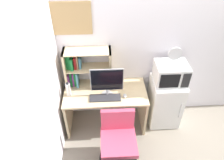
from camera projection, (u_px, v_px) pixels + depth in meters
The scene contains 13 objects.
wall_back at pixel (192, 45), 3.21m from camera, with size 6.40×0.04×2.60m, color silver.
wall_left at pixel (29, 145), 1.87m from camera, with size 0.04×4.40×2.60m, color silver.
desk at pixel (106, 102), 3.39m from camera, with size 1.25×0.64×0.73m.
hutch_bookshelf at pixel (81, 67), 3.18m from camera, with size 0.69×0.26×0.62m.
monitor at pixel (107, 81), 3.03m from camera, with size 0.47×0.17×0.47m.
keyboard at pixel (105, 98), 3.13m from camera, with size 0.45×0.15×0.02m, color #333338.
computer_mouse at pixel (125, 96), 3.15m from camera, with size 0.06×0.08×0.04m, color silver.
water_bottle at pixel (68, 89), 3.13m from camera, with size 0.07×0.07×0.23m.
mini_fridge at pixel (165, 102), 3.51m from camera, with size 0.49×0.49×0.86m.
microwave at pixel (171, 73), 3.14m from camera, with size 0.47×0.37×0.31m.
desk_fan at pixel (175, 55), 2.94m from camera, with size 0.19×0.11×0.28m.
desk_chair at pixel (118, 142), 2.99m from camera, with size 0.55×0.55×0.83m.
wall_corkboard at pixel (67, 19), 2.81m from camera, with size 0.65×0.02×0.45m, color tan.
Camera 1 is at (-0.95, -2.73, 2.91)m, focal length 34.38 mm.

